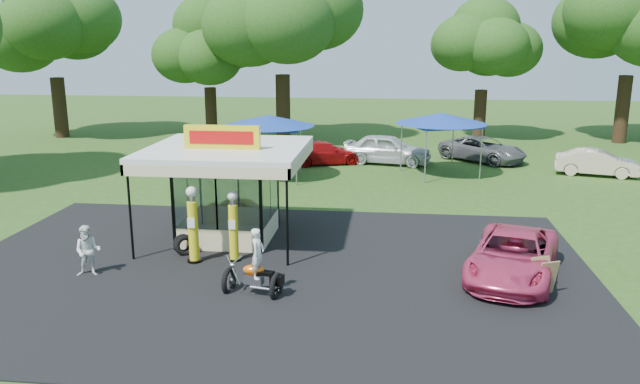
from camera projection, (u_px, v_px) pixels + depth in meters
The scene contains 23 objects.
ground at pixel (254, 296), 17.47m from camera, with size 120.00×120.00×0.00m, color #2B4B17.
asphalt_apron at pixel (268, 270), 19.40m from camera, with size 20.00×14.00×0.04m, color black.
gas_station_kiosk at pixel (228, 191), 22.09m from camera, with size 5.40×5.40×4.18m.
gas_pump_left at pixel (193, 227), 19.81m from camera, with size 0.47×0.47×2.53m.
gas_pump_right at pixel (233, 228), 19.96m from camera, with size 0.44×0.44×2.35m.
motorcycle at pixel (256, 268), 17.38m from camera, with size 1.78×1.07×2.04m.
spare_tires at pixel (184, 245), 20.75m from camera, with size 0.87×0.81×0.71m.
a_frame_sign at pixel (544, 277), 17.49m from camera, with size 0.64×0.72×1.05m.
kiosk_car at pixel (244, 210), 24.52m from camera, with size 1.13×2.82×0.96m, color yellow.
pink_sedan at pixel (513, 256), 18.68m from camera, with size 2.34×5.08×1.41m, color #CF3865.
spectator_west at pixel (88, 251), 18.81m from camera, with size 0.77×0.60×1.59m, color white.
bg_car_a at pixel (203, 153), 35.39m from camera, with size 1.51×4.34×1.43m, color silver.
bg_car_b at pixel (324, 153), 35.76m from camera, with size 1.84×4.52×1.31m, color #A70C0E.
bg_car_c at pixel (387, 149), 35.82m from camera, with size 2.02×5.01×1.71m, color silver.
bg_car_d at pixel (483, 149), 36.57m from camera, with size 2.37×5.13×1.42m, color slate.
bg_car_e at pixel (597, 163), 32.77m from camera, with size 1.45×4.14×1.37m, color beige.
tent_west at pixel (268, 121), 31.54m from camera, with size 4.69×4.69×3.28m.
tent_east at pixel (441, 119), 32.30m from camera, with size 4.71×4.71×3.29m.
oak_far_a at pixel (52, 29), 43.91m from camera, with size 10.18×10.18×12.07m.
oak_far_b at pixel (208, 49), 44.55m from camera, with size 8.30×8.30×9.90m.
oak_far_c at pixel (282, 18), 41.64m from camera, with size 11.14×11.14×13.13m.
oak_far_d at pixel (484, 51), 43.65m from camera, with size 8.13×8.13×9.68m.
oak_far_e at pixel (633, 21), 41.37m from camera, with size 10.75×10.75×12.80m.
Camera 1 is at (3.71, -15.94, 7.03)m, focal length 35.00 mm.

